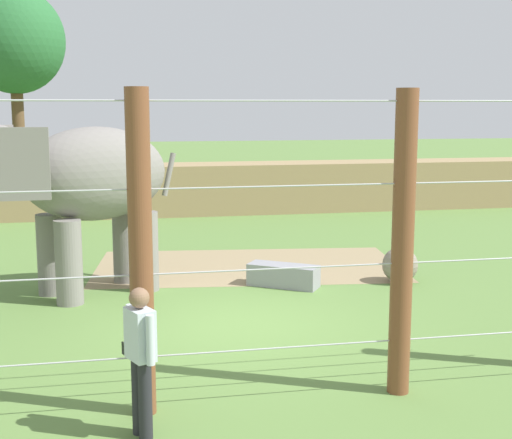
# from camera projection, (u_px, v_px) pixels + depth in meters

# --- Properties ---
(ground_plane) EXTENTS (120.00, 120.00, 0.00)m
(ground_plane) POSITION_uv_depth(u_px,v_px,m) (239.00, 325.00, 11.66)
(ground_plane) COLOR #5B7F3D
(dirt_patch) EXTENTS (7.12, 4.39, 0.01)m
(dirt_patch) POSITION_uv_depth(u_px,v_px,m) (248.00, 266.00, 15.93)
(dirt_patch) COLOR #937F5B
(dirt_patch) RESTS_ON ground
(embankment_wall) EXTENTS (36.00, 1.80, 1.64)m
(embankment_wall) POSITION_uv_depth(u_px,v_px,m) (176.00, 189.00, 23.48)
(embankment_wall) COLOR #997F56
(embankment_wall) RESTS_ON ground
(elephant) EXTENTS (4.02, 2.96, 3.25)m
(elephant) POSITION_uv_depth(u_px,v_px,m) (79.00, 183.00, 13.15)
(elephant) COLOR gray
(elephant) RESTS_ON ground
(enrichment_ball) EXTENTS (0.72, 0.72, 0.72)m
(enrichment_ball) POSITION_uv_depth(u_px,v_px,m) (400.00, 265.00, 14.40)
(enrichment_ball) COLOR gray
(enrichment_ball) RESTS_ON ground
(cable_fence) EXTENTS (10.55, 0.27, 3.78)m
(cable_fence) POSITION_uv_depth(u_px,v_px,m) (279.00, 250.00, 8.35)
(cable_fence) COLOR brown
(cable_fence) RESTS_ON ground
(zookeeper) EXTENTS (0.37, 0.56, 1.67)m
(zookeeper) POSITION_uv_depth(u_px,v_px,m) (141.00, 355.00, 7.60)
(zookeeper) COLOR #232328
(zookeeper) RESTS_ON ground
(feed_trough) EXTENTS (1.44, 1.19, 0.44)m
(feed_trough) POSITION_uv_depth(u_px,v_px,m) (283.00, 275.00, 14.11)
(feed_trough) COLOR gray
(feed_trough) RESTS_ON ground
(tree_far_left) EXTENTS (3.64, 3.64, 7.80)m
(tree_far_left) POSITION_uv_depth(u_px,v_px,m) (14.00, 42.00, 25.69)
(tree_far_left) COLOR brown
(tree_far_left) RESTS_ON ground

